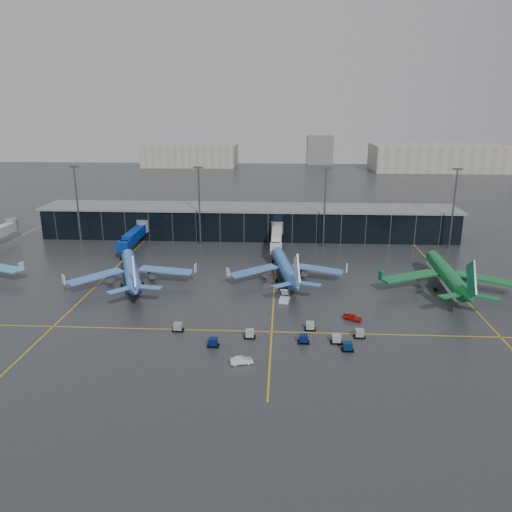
# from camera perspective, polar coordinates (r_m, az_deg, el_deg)

# --- Properties ---
(ground) EXTENTS (600.00, 600.00, 0.00)m
(ground) POSITION_cam_1_polar(r_m,az_deg,el_deg) (115.71, -2.98, -5.36)
(ground) COLOR #282B2D
(ground) RESTS_ON ground
(terminal_pier) EXTENTS (142.00, 17.00, 10.70)m
(terminal_pier) POSITION_cam_1_polar(r_m,az_deg,el_deg) (173.26, -0.84, 4.00)
(terminal_pier) COLOR black
(terminal_pier) RESTS_ON ground
(jet_bridges) EXTENTS (94.00, 27.50, 7.20)m
(jet_bridges) POSITION_cam_1_polar(r_m,az_deg,el_deg) (161.55, -13.81, 2.26)
(jet_bridges) COLOR #595B60
(jet_bridges) RESTS_ON ground
(flood_masts) EXTENTS (203.00, 0.50, 25.50)m
(flood_masts) POSITION_cam_1_polar(r_m,az_deg,el_deg) (159.56, 0.64, 5.98)
(flood_masts) COLOR #595B60
(flood_masts) RESTS_ON ground
(distant_hangars) EXTENTS (260.00, 71.00, 22.00)m
(distant_hangars) POSITION_cam_1_polar(r_m,az_deg,el_deg) (380.22, 9.09, 11.20)
(distant_hangars) COLOR #B2AD99
(distant_hangars) RESTS_ON ground
(taxi_lines) EXTENTS (220.00, 120.00, 0.02)m
(taxi_lines) POSITION_cam_1_polar(r_m,az_deg,el_deg) (125.00, 2.10, -3.64)
(taxi_lines) COLOR gold
(taxi_lines) RESTS_ON ground
(airliner_arkefly) EXTENTS (43.74, 46.49, 11.53)m
(airliner_arkefly) POSITION_cam_1_polar(r_m,az_deg,el_deg) (129.88, -14.17, -0.68)
(airliner_arkefly) COLOR #4079D2
(airliner_arkefly) RESTS_ON ground
(airliner_klm_near) EXTENTS (37.14, 40.77, 11.10)m
(airliner_klm_near) POSITION_cam_1_polar(r_m,az_deg,el_deg) (129.29, 3.35, -0.37)
(airliner_klm_near) COLOR #3A70C1
(airliner_klm_near) RESTS_ON ground
(airliner_aer_lingus) EXTENTS (36.94, 41.56, 12.26)m
(airliner_aer_lingus) POSITION_cam_1_polar(r_m,az_deg,el_deg) (131.00, 21.05, -0.99)
(airliner_aer_lingus) COLOR #0C692B
(airliner_aer_lingus) RESTS_ON ground
(baggage_carts) EXTENTS (38.29, 10.22, 1.70)m
(baggage_carts) POSITION_cam_1_polar(r_m,az_deg,el_deg) (97.95, 3.53, -9.13)
(baggage_carts) COLOR black
(baggage_carts) RESTS_ON ground
(mobile_airstair) EXTENTS (2.65, 3.49, 3.45)m
(mobile_airstair) POSITION_cam_1_polar(r_m,az_deg,el_deg) (116.25, 3.28, -4.85)
(mobile_airstair) COLOR white
(mobile_airstair) RESTS_ON ground
(service_van_red) EXTENTS (4.24, 3.38, 1.36)m
(service_van_red) POSITION_cam_1_polar(r_m,az_deg,el_deg) (108.25, 10.97, -6.87)
(service_van_red) COLOR #B0140D
(service_van_red) RESTS_ON ground
(service_van_white) EXTENTS (4.21, 2.30, 1.31)m
(service_van_white) POSITION_cam_1_polar(r_m,az_deg,el_deg) (89.43, -1.66, -11.83)
(service_van_white) COLOR silver
(service_van_white) RESTS_ON ground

